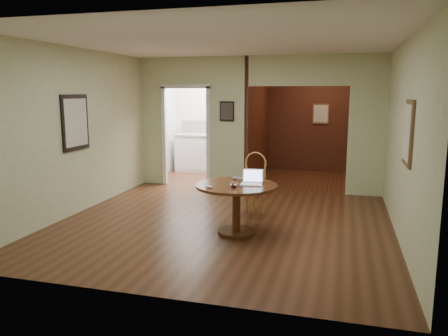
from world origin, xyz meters
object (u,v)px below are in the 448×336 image
(dining_table, at_px, (236,197))
(open_laptop, at_px, (252,180))
(chair, at_px, (253,180))
(closed_laptop, at_px, (242,179))

(dining_table, height_order, open_laptop, open_laptop)
(chair, distance_m, open_laptop, 0.98)
(dining_table, height_order, chair, chair)
(open_laptop, height_order, closed_laptop, open_laptop)
(dining_table, relative_size, closed_laptop, 3.69)
(chair, height_order, open_laptop, chair)
(open_laptop, distance_m, closed_laptop, 0.33)
(dining_table, xyz_separation_m, chair, (0.02, 1.01, 0.04))
(dining_table, distance_m, closed_laptop, 0.38)
(chair, xyz_separation_m, open_laptop, (0.18, -0.94, 0.20))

